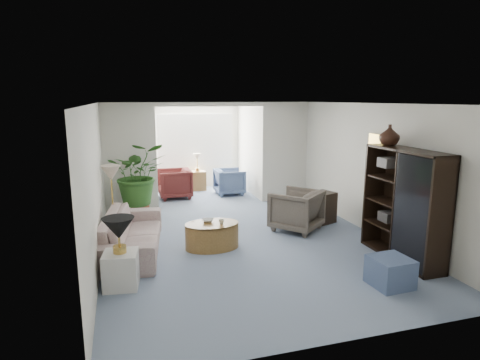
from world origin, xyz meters
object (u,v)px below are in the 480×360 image
object	(u,v)px
end_table	(121,270)
coffee_bowl	(208,220)
coffee_cup	(222,222)
sunroom_chair_blue	(230,182)
cabinet_urn	(389,135)
side_table_dark	(321,208)
floor_lamp	(111,173)
sofa	(132,233)
entertainment_cabinet	(404,205)
coffee_table	(212,236)
plant_pot	(140,211)
ottoman	(390,272)
wingback_chair	(296,210)
framed_picture	(379,148)
sunroom_table	(198,181)
table_lamp	(118,228)
sunroom_chair_maroon	(175,184)

from	to	relation	value
end_table	coffee_bowl	world-z (taller)	end_table
end_table	coffee_cup	distance (m)	1.99
sunroom_chair_blue	cabinet_urn	bearing A→B (deg)	-162.31
side_table_dark	floor_lamp	bearing A→B (deg)	177.26
sofa	coffee_cup	world-z (taller)	sofa
end_table	entertainment_cabinet	distance (m)	4.47
sunroom_chair_blue	entertainment_cabinet	bearing A→B (deg)	-163.91
end_table	floor_lamp	distance (m)	2.35
coffee_table	plant_pot	bearing A→B (deg)	117.02
ottoman	coffee_bowl	bearing A→B (deg)	133.21
entertainment_cabinet	ottoman	distance (m)	1.34
wingback_chair	sunroom_chair_blue	bearing A→B (deg)	-122.11
framed_picture	ottoman	size ratio (longest dim) A/B	0.97
coffee_table	coffee_bowl	xyz separation A→B (m)	(-0.05, 0.10, 0.25)
coffee_cup	sunroom_table	bearing A→B (deg)	84.40
coffee_cup	sofa	bearing A→B (deg)	167.59
table_lamp	plant_pot	bearing A→B (deg)	82.65
end_table	cabinet_urn	xyz separation A→B (m)	(4.41, 0.28, 1.73)
floor_lamp	side_table_dark	size ratio (longest dim) A/B	0.55
framed_picture	entertainment_cabinet	xyz separation A→B (m)	(-0.23, -1.07, -0.80)
entertainment_cabinet	plant_pot	xyz separation A→B (m)	(-3.99, 3.53, -0.74)
coffee_cup	cabinet_urn	distance (m)	3.19
cabinet_urn	wingback_chair	bearing A→B (deg)	127.59
table_lamp	ottoman	bearing A→B (deg)	-15.97
coffee_table	plant_pot	distance (m)	2.46
sunroom_chair_blue	sunroom_table	bearing A→B (deg)	44.98
floor_lamp	end_table	bearing A→B (deg)	-87.16
floor_lamp	sunroom_chair_blue	size ratio (longest dim) A/B	0.47
sunroom_chair_blue	sunroom_chair_maroon	distance (m)	1.50
floor_lamp	ottoman	bearing A→B (deg)	-40.39
coffee_table	table_lamp	bearing A→B (deg)	-143.99
table_lamp	coffee_bowl	xyz separation A→B (m)	(1.49, 1.22, -0.38)
cabinet_urn	plant_pot	size ratio (longest dim) A/B	0.88
entertainment_cabinet	plant_pot	size ratio (longest dim) A/B	4.52
wingback_chair	side_table_dark	size ratio (longest dim) A/B	1.37
sofa	coffee_table	bearing A→B (deg)	-91.87
plant_pot	sunroom_chair_blue	bearing A→B (deg)	34.23
ottoman	sunroom_chair_maroon	distance (m)	6.42
sofa	table_lamp	xyz separation A→B (m)	(-0.20, -1.35, 0.52)
sofa	sunroom_chair_maroon	world-z (taller)	sunroom_chair_maroon
sunroom_chair_maroon	sunroom_table	distance (m)	1.07
wingback_chair	sunroom_chair_blue	world-z (taller)	wingback_chair
framed_picture	entertainment_cabinet	distance (m)	1.35
table_lamp	floor_lamp	bearing A→B (deg)	92.84
table_lamp	sunroom_chair_blue	xyz separation A→B (m)	(2.91, 5.00, -0.50)
coffee_table	ottoman	xyz separation A→B (m)	(2.07, -2.15, -0.02)
sunroom_table	framed_picture	bearing A→B (deg)	-63.07
sunroom_chair_blue	coffee_table	bearing A→B (deg)	160.59
coffee_table	wingback_chair	size ratio (longest dim) A/B	1.06
coffee_cup	wingback_chair	xyz separation A→B (m)	(1.68, 0.61, -0.09)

